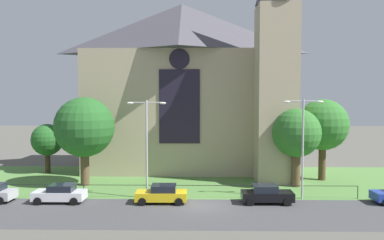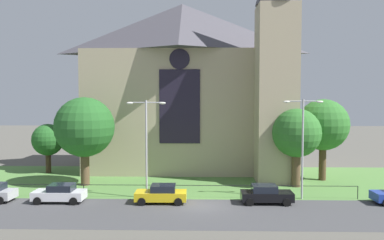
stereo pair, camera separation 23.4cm
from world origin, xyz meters
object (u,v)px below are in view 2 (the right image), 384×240
at_px(streetlamp_far, 303,136).
at_px(parked_car_yellow, 161,194).
at_px(tree_left_far, 48,140).
at_px(tree_left_near, 84,127).
at_px(streetlamp_near, 146,136).
at_px(tree_right_near, 297,134).
at_px(parked_car_black, 266,194).
at_px(parked_car_white, 60,193).
at_px(tree_right_far, 323,125).
at_px(church_building, 188,84).

height_order(streetlamp_far, parked_car_yellow, streetlamp_far).
height_order(tree_left_far, parked_car_yellow, tree_left_far).
xyz_separation_m(tree_left_far, tree_left_near, (6.18, -6.43, 1.95)).
bearing_deg(parked_car_yellow, streetlamp_near, -48.01).
distance_m(tree_right_near, parked_car_yellow, 14.70).
relative_size(streetlamp_near, parked_car_black, 2.01).
bearing_deg(parked_car_white, tree_right_far, -158.73).
bearing_deg(streetlamp_near, church_building, 77.86).
bearing_deg(tree_right_near, parked_car_white, -163.11).
distance_m(tree_left_far, streetlamp_far, 28.70).
xyz_separation_m(tree_left_near, tree_right_near, (20.74, -0.15, -0.55)).
xyz_separation_m(tree_right_far, tree_left_near, (-24.22, -3.00, -0.06)).
relative_size(church_building, parked_car_white, 6.19).
relative_size(tree_right_near, streetlamp_near, 0.90).
height_order(tree_left_far, tree_right_near, tree_right_near).
relative_size(tree_right_far, tree_right_near, 1.12).
bearing_deg(parked_car_yellow, parked_car_black, -179.98).
relative_size(tree_left_near, tree_right_near, 1.15).
bearing_deg(parked_car_white, tree_right_near, -163.11).
height_order(church_building, tree_left_far, church_building).
xyz_separation_m(tree_left_far, parked_car_yellow, (14.42, -12.94, -3.03)).
height_order(tree_left_near, streetlamp_near, tree_left_near).
bearing_deg(tree_right_far, streetlamp_far, -117.29).
bearing_deg(tree_left_far, tree_right_near, -13.73).
bearing_deg(parked_car_black, tree_right_near, 58.31).
bearing_deg(church_building, parked_car_white, -122.15).
bearing_deg(parked_car_yellow, tree_left_far, -42.45).
height_order(tree_left_far, tree_right_far, tree_right_far).
bearing_deg(streetlamp_near, tree_right_near, 18.94).
bearing_deg(tree_right_near, parked_car_black, -121.80).
distance_m(streetlamp_near, parked_car_white, 8.54).
distance_m(tree_left_far, tree_right_near, 27.74).
bearing_deg(tree_left_near, church_building, 44.11).
height_order(streetlamp_near, parked_car_black, streetlamp_near).
distance_m(tree_right_near, parked_car_white, 22.34).
relative_size(streetlamp_far, parked_car_black, 2.04).
distance_m(tree_left_near, tree_right_near, 20.75).
height_order(streetlamp_far, parked_car_white, streetlamp_far).
distance_m(church_building, tree_right_far, 16.38).
bearing_deg(tree_left_near, tree_right_near, -0.42).
bearing_deg(streetlamp_far, tree_left_far, 156.64).
xyz_separation_m(church_building, tree_left_near, (-9.93, -9.62, -4.55)).
xyz_separation_m(tree_right_far, parked_car_yellow, (-15.98, -9.51, -5.04)).
height_order(tree_left_near, tree_right_near, tree_left_near).
bearing_deg(church_building, streetlamp_far, -54.98).
bearing_deg(church_building, parked_car_black, -66.67).
xyz_separation_m(tree_right_far, streetlamp_near, (-17.43, -7.93, -0.43)).
xyz_separation_m(church_building, tree_left_far, (-16.10, -3.20, -6.50)).
relative_size(church_building, parked_car_yellow, 6.16).
bearing_deg(tree_left_far, parked_car_yellow, -41.90).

